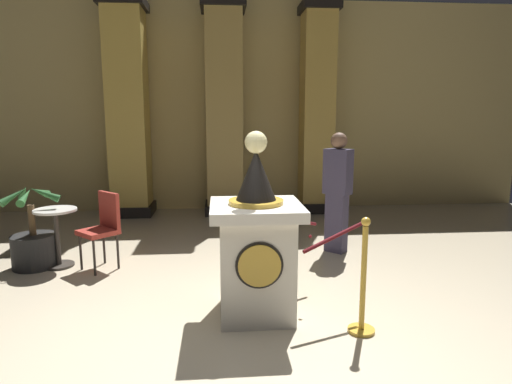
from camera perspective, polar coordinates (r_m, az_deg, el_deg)
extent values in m
plane|color=beige|center=(4.12, -2.87, -17.44)|extent=(12.63, 12.63, 0.00)
cube|color=tan|center=(9.03, -4.24, 11.07)|extent=(12.63, 0.16, 4.17)
cube|color=silver|center=(4.19, 0.00, -9.59)|extent=(0.68, 0.68, 0.99)
cube|color=silver|center=(4.04, 0.00, -2.27)|extent=(0.85, 0.85, 0.10)
cylinder|color=gold|center=(3.81, 0.46, -9.67)|extent=(0.38, 0.03, 0.38)
cylinder|color=black|center=(3.82, 0.45, -9.62)|extent=(0.42, 0.01, 0.42)
cylinder|color=gold|center=(4.02, 0.00, -1.29)|extent=(0.51, 0.51, 0.04)
cone|color=black|center=(3.98, 0.00, 2.29)|extent=(0.37, 0.37, 0.47)
cylinder|color=gold|center=(3.96, 0.00, 5.45)|extent=(0.03, 0.03, 0.05)
sphere|color=beige|center=(3.95, 0.00, 6.56)|extent=(0.21, 0.21, 0.21)
cylinder|color=gold|center=(4.16, 13.65, -17.22)|extent=(0.24, 0.24, 0.03)
cylinder|color=gold|center=(3.97, 13.93, -11.17)|extent=(0.05, 0.05, 0.97)
sphere|color=gold|center=(3.82, 14.25, -3.80)|extent=(0.08, 0.08, 0.08)
cylinder|color=gold|center=(5.21, 1.75, -11.22)|extent=(0.24, 0.24, 0.03)
cylinder|color=gold|center=(5.07, 1.78, -6.50)|extent=(0.05, 0.05, 0.92)
sphere|color=gold|center=(4.95, 1.81, -0.91)|extent=(0.08, 0.08, 0.08)
cylinder|color=#591419|center=(4.13, 10.41, -5.75)|extent=(0.69, 0.37, 0.21)
cylinder|color=#591419|center=(4.69, 4.31, -3.73)|extent=(0.69, 0.37, 0.21)
sphere|color=#591419|center=(4.43, 7.14, -5.81)|extent=(0.04, 0.04, 0.04)
cube|color=black|center=(8.87, -15.86, -2.17)|extent=(0.80, 0.80, 0.20)
cube|color=gold|center=(8.69, -16.45, 10.20)|extent=(0.70, 0.70, 4.01)
cube|color=black|center=(8.93, -17.10, 22.63)|extent=(0.84, 0.84, 0.16)
cube|color=black|center=(8.92, 7.72, -1.81)|extent=(0.69, 0.69, 0.20)
cube|color=gold|center=(8.74, 8.01, 10.50)|extent=(0.60, 0.60, 4.01)
cube|color=black|center=(8.98, 8.32, 22.87)|extent=(0.72, 0.72, 0.16)
cube|color=black|center=(8.71, -4.04, -2.03)|extent=(0.79, 0.79, 0.20)
cube|color=tan|center=(8.53, -4.19, 10.59)|extent=(0.69, 0.69, 4.01)
cube|color=black|center=(8.77, -4.36, 23.26)|extent=(0.83, 0.83, 0.16)
cylinder|color=black|center=(6.22, -27.09, -6.91)|extent=(0.54, 0.54, 0.42)
cylinder|color=brown|center=(6.13, -27.38, -3.29)|extent=(0.08, 0.08, 0.39)
cone|color=#265928|center=(6.01, -26.02, -0.19)|extent=(0.37, 0.13, 0.24)
cone|color=#265928|center=(6.20, -26.53, 0.04)|extent=(0.18, 0.37, 0.25)
cone|color=#265928|center=(6.23, -28.21, -0.04)|extent=(0.29, 0.32, 0.31)
cone|color=#265928|center=(6.02, -29.24, -0.44)|extent=(0.32, 0.32, 0.27)
cone|color=#265928|center=(5.90, -28.06, -0.53)|extent=(0.13, 0.37, 0.22)
cube|color=#383347|center=(6.22, 10.51, -4.02)|extent=(0.33, 0.32, 0.83)
cube|color=#383347|center=(6.09, 10.72, 2.65)|extent=(0.41, 0.41, 0.62)
sphere|color=brown|center=(6.05, 10.85, 6.64)|extent=(0.23, 0.23, 0.23)
cylinder|color=#332D28|center=(6.17, -24.41, -8.74)|extent=(0.36, 0.36, 0.03)
cylinder|color=#332D28|center=(6.07, -24.65, -5.58)|extent=(0.06, 0.06, 0.74)
cylinder|color=silver|center=(5.99, -24.90, -2.19)|extent=(0.52, 0.52, 0.03)
cylinder|color=black|center=(5.87, -22.04, -7.36)|extent=(0.03, 0.03, 0.45)
cylinder|color=black|center=(5.60, -20.48, -8.08)|extent=(0.03, 0.03, 0.45)
cylinder|color=black|center=(6.02, -19.35, -6.78)|extent=(0.03, 0.03, 0.45)
cylinder|color=black|center=(5.76, -17.70, -7.44)|extent=(0.03, 0.03, 0.45)
cube|color=maroon|center=(5.74, -20.04, -4.97)|extent=(0.57, 0.57, 0.06)
cube|color=maroon|center=(5.77, -18.73, -2.23)|extent=(0.32, 0.32, 0.45)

